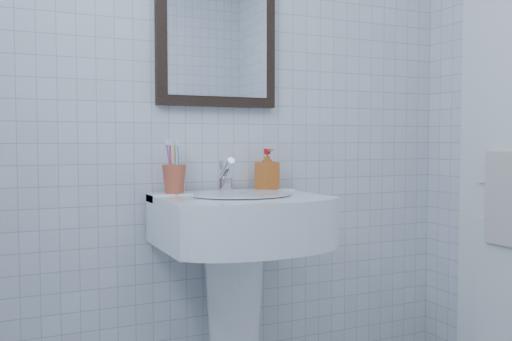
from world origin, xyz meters
TOP-DOWN VIEW (x-y plane):
  - wall_back at (0.00, 1.20)m, footprint 2.20×0.02m
  - washbasin at (-0.01, 0.99)m, footprint 0.59×0.43m
  - faucet at (-0.01, 1.10)m, footprint 0.05×0.12m
  - toothbrush_cup at (-0.22, 1.10)m, footprint 0.09×0.09m
  - soap_dispenser at (0.18, 1.12)m, footprint 0.09×0.09m
  - wall_mirror at (-0.01, 1.18)m, footprint 0.50×0.04m
  - towel_ring at (1.06, 0.70)m, footprint 0.01×0.18m
  - hand_towel at (1.04, 0.70)m, footprint 0.03×0.16m

SIDE VIEW (x-z plane):
  - washbasin at x=-0.01m, z-range 0.16..1.07m
  - hand_towel at x=1.04m, z-range 0.68..1.06m
  - faucet at x=-0.01m, z-range 0.89..1.03m
  - toothbrush_cup at x=-0.22m, z-range 0.91..1.01m
  - soap_dispenser at x=0.18m, z-range 0.91..1.07m
  - towel_ring at x=1.06m, z-range 0.96..1.14m
  - wall_back at x=0.00m, z-range 0.00..2.50m
  - wall_mirror at x=-0.01m, z-range 1.24..1.86m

